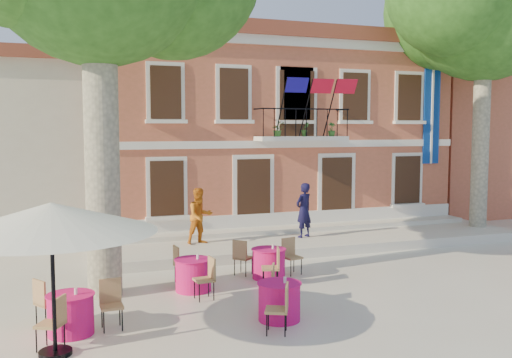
% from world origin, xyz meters
% --- Properties ---
extents(ground, '(90.00, 90.00, 0.00)m').
position_xyz_m(ground, '(0.00, 0.00, 0.00)').
color(ground, beige).
rests_on(ground, ground).
extents(main_building, '(13.50, 9.59, 7.50)m').
position_xyz_m(main_building, '(2.00, 9.99, 3.78)').
color(main_building, '#CA6448').
rests_on(main_building, ground).
extents(neighbor_east, '(9.40, 9.40, 6.40)m').
position_xyz_m(neighbor_east, '(14.00, 11.00, 3.22)').
color(neighbor_east, '#CA6448').
rests_on(neighbor_east, ground).
extents(terrace, '(14.00, 3.40, 0.30)m').
position_xyz_m(terrace, '(2.00, 4.40, 0.15)').
color(terrace, silver).
rests_on(terrace, ground).
extents(plane_tree_east, '(5.72, 5.72, 11.24)m').
position_xyz_m(plane_tree_east, '(8.40, 4.16, 8.32)').
color(plane_tree_east, '#A59E84').
rests_on(plane_tree_east, ground).
extents(patio_umbrella, '(3.52, 3.52, 2.62)m').
position_xyz_m(patio_umbrella, '(-6.13, -2.44, 2.35)').
color(patio_umbrella, black).
rests_on(patio_umbrella, ground).
extents(pedestrian_navy, '(0.77, 0.66, 1.78)m').
position_xyz_m(pedestrian_navy, '(1.57, 4.37, 1.19)').
color(pedestrian_navy, black).
rests_on(pedestrian_navy, terrace).
extents(pedestrian_orange, '(0.96, 0.82, 1.73)m').
position_xyz_m(pedestrian_orange, '(-1.88, 4.47, 1.16)').
color(pedestrian_orange, orange).
rests_on(pedestrian_orange, terrace).
extents(cafe_table_0, '(1.65, 1.87, 0.95)m').
position_xyz_m(cafe_table_0, '(-5.84, -1.51, 0.43)').
color(cafe_table_0, '#C81278').
rests_on(cafe_table_0, ground).
extents(cafe_table_1, '(1.21, 1.91, 0.95)m').
position_xyz_m(cafe_table_1, '(-1.87, -2.07, 0.42)').
color(cafe_table_1, '#C81278').
rests_on(cafe_table_1, ground).
extents(cafe_table_3, '(0.90, 1.95, 0.95)m').
position_xyz_m(cafe_table_3, '(-3.02, 0.54, 0.42)').
color(cafe_table_3, '#C81278').
rests_on(cafe_table_3, ground).
extents(cafe_table_4, '(1.78, 1.83, 0.95)m').
position_xyz_m(cafe_table_4, '(-0.93, 1.01, 0.43)').
color(cafe_table_4, '#C81278').
rests_on(cafe_table_4, ground).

